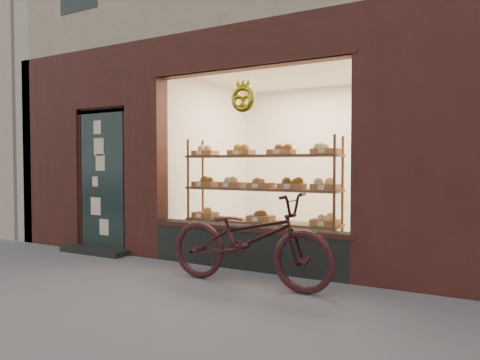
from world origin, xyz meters
The scene contains 4 objects.
ground centered at (0.00, 0.00, 0.00)m, with size 90.00×90.00×0.00m, color slate.
neighbor_left centered at (-9.60, 5.50, 4.50)m, with size 12.00×7.00×9.00m, color beige.
display_shelf centered at (0.45, 2.55, 0.87)m, with size 2.20×0.45×1.70m.
bicycle centered at (0.82, 1.44, 0.52)m, with size 0.68×1.96×1.03m, color #36171A.
Camera 1 is at (2.93, -2.74, 1.33)m, focal length 32.00 mm.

